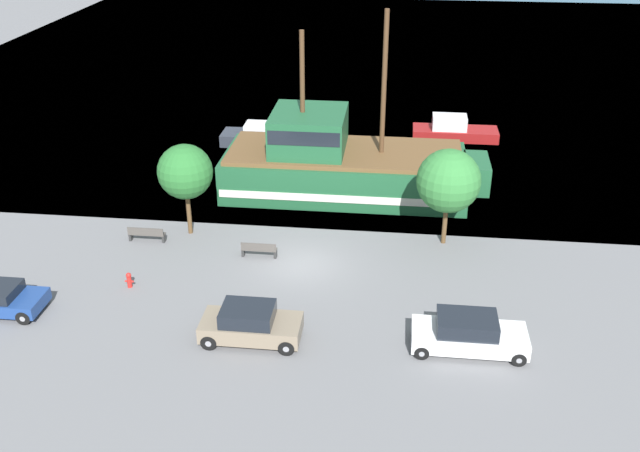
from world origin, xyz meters
The scene contains 12 objects.
ground_plane centered at (0.00, 0.00, 0.00)m, with size 160.00×160.00×0.00m, color slate.
water_surface centered at (0.00, 44.00, 0.00)m, with size 80.00×80.00×0.00m, color #38667F.
pirate_ship centered at (1.13, 9.16, 1.78)m, with size 15.69×5.97×10.91m.
moored_boat_dockside centered at (-4.40, 16.79, 0.58)m, with size 7.49×2.14×1.52m.
moored_boat_outer centered at (8.45, 19.55, 0.62)m, with size 6.11×2.16×1.69m.
parked_car_curb_front centered at (-1.28, -6.47, 0.78)m, with size 4.17×1.97×1.59m.
parked_car_curb_mid centered at (7.70, -6.11, 0.76)m, with size 4.68×1.97×1.57m.
fire_hydrant centered at (-7.81, -3.01, 0.41)m, with size 0.42×0.25×0.76m.
bench_promenade_east centered at (-2.27, 0.52, 0.44)m, with size 1.79×0.45×0.85m.
bench_promenade_west centered at (-8.50, 1.52, 0.45)m, with size 1.93×0.45×0.85m.
tree_row_east centered at (-6.48, 2.76, 3.57)m, with size 2.90×2.90×5.03m.
tree_row_mideast centered at (7.10, 3.17, 3.54)m, with size 3.28×3.28×5.18m.
Camera 1 is at (4.40, -30.54, 17.82)m, focal length 40.00 mm.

